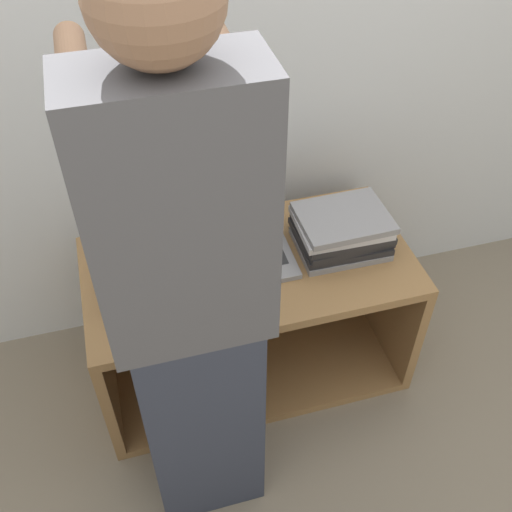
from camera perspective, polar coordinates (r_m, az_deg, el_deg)
The scene contains 7 objects.
ground_plane at distance 2.39m, azimuth 1.41°, elevation -15.60°, with size 12.00×12.00×0.00m, color #756B5B.
wall_back at distance 2.09m, azimuth -3.89°, elevation 19.50°, with size 8.00×0.05×2.40m.
cart at distance 2.36m, azimuth -0.99°, elevation -4.68°, with size 1.17×0.60×0.58m.
laptop_open at distance 2.11m, azimuth -1.05°, elevation 1.28°, with size 0.31×0.32×0.25m.
laptop_stack_left at distance 2.05m, azimuth -9.92°, elevation -1.45°, with size 0.33×0.26×0.10m.
laptop_stack_right at distance 2.15m, azimuth 8.13°, elevation 2.43°, with size 0.33×0.26×0.15m.
person at distance 1.51m, azimuth -6.27°, elevation -5.16°, with size 0.40×0.54×1.82m.
Camera 1 is at (-0.38, -1.15, 2.06)m, focal length 42.00 mm.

